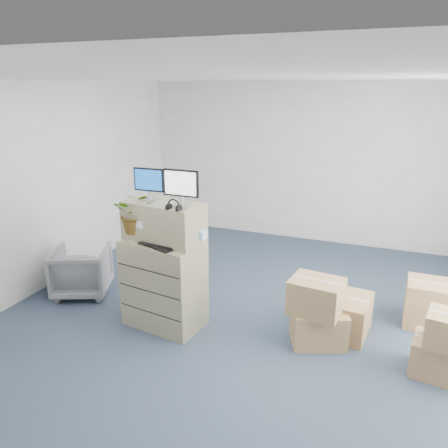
{
  "coord_description": "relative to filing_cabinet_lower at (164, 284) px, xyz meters",
  "views": [
    {
      "loc": [
        1.42,
        -4.19,
        2.72
      ],
      "look_at": [
        -0.4,
        0.4,
        1.15
      ],
      "focal_mm": 35.0,
      "sensor_mm": 36.0,
      "label": 1
    }
  ],
  "objects": [
    {
      "name": "ground",
      "position": [
        0.94,
        0.15,
        -0.52
      ],
      "size": [
        7.0,
        7.0,
        0.0
      ],
      "primitive_type": "plane",
      "color": "#263145",
      "rests_on": "ground"
    },
    {
      "name": "wall_back",
      "position": [
        0.94,
        3.66,
        0.88
      ],
      "size": [
        6.0,
        0.02,
        2.8
      ],
      "primitive_type": "cube",
      "color": "beige",
      "rests_on": "ground"
    },
    {
      "name": "filing_cabinet_lower",
      "position": [
        0.0,
        0.0,
        0.0
      ],
      "size": [
        0.96,
        0.67,
        1.04
      ],
      "primitive_type": "cube",
      "rotation": [
        0.0,
        0.0,
        -0.15
      ],
      "color": "tan",
      "rests_on": "ground"
    },
    {
      "name": "filing_cabinet_upper",
      "position": [
        0.01,
        0.05,
        0.74
      ],
      "size": [
        0.95,
        0.57,
        0.45
      ],
      "primitive_type": "cube",
      "rotation": [
        0.0,
        0.0,
        -0.15
      ],
      "color": "tan",
      "rests_on": "filing_cabinet_lower"
    },
    {
      "name": "monitor_left",
      "position": [
        -0.19,
        0.1,
        1.17
      ],
      "size": [
        0.37,
        0.15,
        0.36
      ],
      "rotation": [
        0.0,
        0.0,
        0.03
      ],
      "color": "#99999E",
      "rests_on": "filing_cabinet_upper"
    },
    {
      "name": "monitor_right",
      "position": [
        0.27,
        -0.02,
        1.19
      ],
      "size": [
        0.4,
        0.15,
        0.4
      ],
      "rotation": [
        0.0,
        0.0,
        -0.01
      ],
      "color": "#99999E",
      "rests_on": "filing_cabinet_upper"
    },
    {
      "name": "headphones",
      "position": [
        0.26,
        -0.18,
        1.01
      ],
      "size": [
        0.16,
        0.04,
        0.16
      ],
      "primitive_type": "torus",
      "rotation": [
        1.57,
        0.0,
        -0.15
      ],
      "color": "black",
      "rests_on": "filing_cabinet_upper"
    },
    {
      "name": "keyboard",
      "position": [
        0.03,
        -0.13,
        0.53
      ],
      "size": [
        0.52,
        0.36,
        0.02
      ],
      "primitive_type": "cube",
      "rotation": [
        0.0,
        0.0,
        -0.38
      ],
      "color": "black",
      "rests_on": "filing_cabinet_lower"
    },
    {
      "name": "mouse",
      "position": [
        0.32,
        -0.14,
        0.54
      ],
      "size": [
        0.1,
        0.07,
        0.03
      ],
      "primitive_type": "ellipsoid",
      "rotation": [
        0.0,
        0.0,
        0.07
      ],
      "color": "silver",
      "rests_on": "filing_cabinet_lower"
    },
    {
      "name": "water_bottle",
      "position": [
        0.09,
        0.03,
        0.65
      ],
      "size": [
        0.08,
        0.08,
        0.27
      ],
      "primitive_type": "cylinder",
      "color": "#9C9FA4",
      "rests_on": "filing_cabinet_lower"
    },
    {
      "name": "phone_dock",
      "position": [
        -0.02,
        0.06,
        0.57
      ],
      "size": [
        0.07,
        0.06,
        0.14
      ],
      "rotation": [
        0.0,
        0.0,
        -0.15
      ],
      "color": "silver",
      "rests_on": "filing_cabinet_lower"
    },
    {
      "name": "external_drive",
      "position": [
        0.31,
        0.06,
        0.55
      ],
      "size": [
        0.23,
        0.18,
        0.06
      ],
      "primitive_type": "cube",
      "rotation": [
        0.0,
        0.0,
        0.1
      ],
      "color": "black",
      "rests_on": "filing_cabinet_lower"
    },
    {
      "name": "tissue_box",
      "position": [
        0.36,
        0.08,
        0.63
      ],
      "size": [
        0.26,
        0.13,
        0.1
      ],
      "primitive_type": "cube",
      "rotation": [
        0.0,
        0.0,
        -0.01
      ],
      "color": "#3F9AD7",
      "rests_on": "external_drive"
    },
    {
      "name": "potted_plant",
      "position": [
        -0.3,
        -0.04,
        0.78
      ],
      "size": [
        0.56,
        0.58,
        0.45
      ],
      "rotation": [
        0.0,
        0.0,
        -0.15
      ],
      "color": "#A4C19B",
      "rests_on": "filing_cabinet_lower"
    },
    {
      "name": "office_chair",
      "position": [
        -1.44,
        0.3,
        -0.16
      ],
      "size": [
        0.91,
        0.88,
        0.72
      ],
      "primitive_type": "imported",
      "rotation": [
        0.0,
        0.0,
        3.56
      ],
      "color": "slate",
      "rests_on": "ground"
    },
    {
      "name": "cardboard_boxes",
      "position": [
        2.39,
        0.57,
        -0.22
      ],
      "size": [
        1.99,
        1.53,
        0.77
      ],
      "color": "#9F764D",
      "rests_on": "ground"
    }
  ]
}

